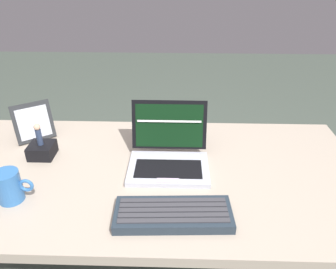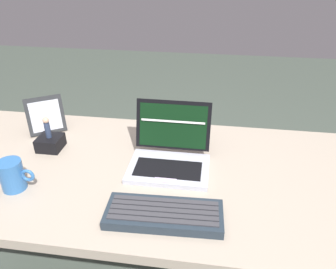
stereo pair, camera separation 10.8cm
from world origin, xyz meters
name	(u,v)px [view 1 (the left image)]	position (x,y,z in m)	size (l,w,h in m)	color
desk	(143,191)	(0.00, 0.00, 0.62)	(1.56, 0.74, 0.71)	#A69886
laptop_front	(169,155)	(0.09, 0.04, 0.75)	(0.28, 0.25, 0.21)	#B2B6C4
external_keyboard	(173,214)	(0.11, -0.23, 0.73)	(0.34, 0.15, 0.03)	#222D37
photo_frame	(33,122)	(-0.45, 0.21, 0.79)	(0.15, 0.12, 0.16)	#26282A
figurine_stand	(42,150)	(-0.38, 0.08, 0.74)	(0.09, 0.09, 0.05)	black
figurine	(38,134)	(-0.38, 0.08, 0.81)	(0.02, 0.02, 0.08)	#2A3753
coffee_mug	(9,186)	(-0.39, -0.16, 0.76)	(0.12, 0.08, 0.10)	#2F65A5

